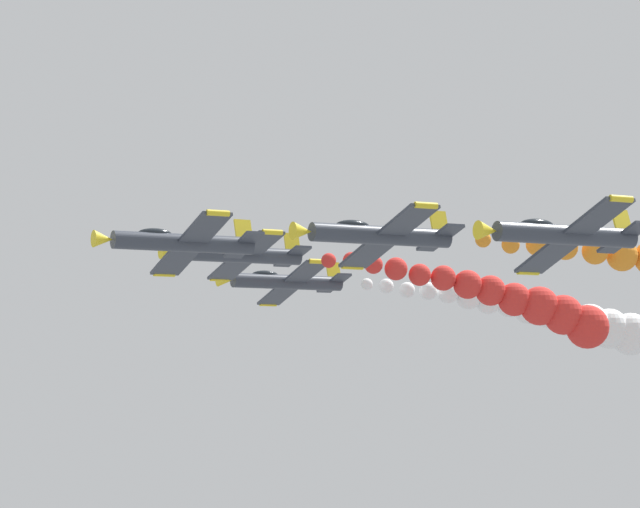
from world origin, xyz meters
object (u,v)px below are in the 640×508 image
airplane_left_inner (378,235)px  airplane_lead (181,242)px  airplane_right_inner (237,254)px  airplane_right_outer (285,282)px  airplane_left_outer (563,234)px

airplane_left_inner → airplane_lead: bearing=44.2°
airplane_right_inner → airplane_lead: bearing=139.1°
airplane_right_inner → airplane_right_outer: (9.58, -8.16, -0.98)m
airplane_left_inner → airplane_left_outer: (-8.85, -6.65, -0.49)m
airplane_left_inner → airplane_right_outer: bearing=-14.2°
airplane_lead → airplane_left_outer: 23.55m
airplane_right_inner → airplane_left_outer: (-26.44, -7.92, -0.72)m
airplane_left_outer → airplane_left_inner: bearing=36.9°
airplane_right_inner → airplane_left_outer: airplane_right_inner is taller
airplane_left_outer → airplane_right_outer: size_ratio=1.00×
airplane_right_inner → airplane_right_outer: size_ratio=1.00×
airplane_right_outer → airplane_lead: bearing=139.3°
airplane_left_inner → airplane_left_outer: 11.08m
airplane_lead → airplane_right_outer: airplane_lead is taller
airplane_right_inner → airplane_left_outer: bearing=-163.3°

